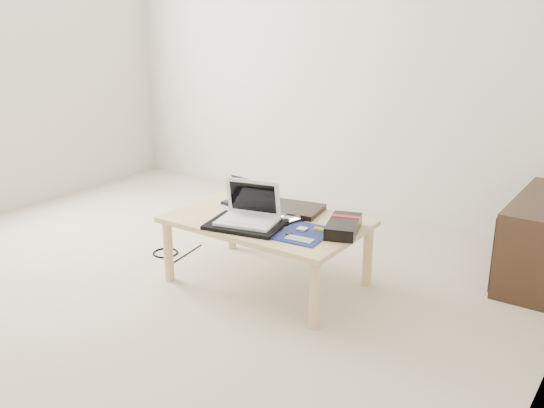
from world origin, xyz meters
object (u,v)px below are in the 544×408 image
Objects in this scene: netbook at (247,199)px; white_laptop at (249,213)px; gpu_box at (343,226)px; coffee_table at (267,227)px.

white_laptop reaches higher than netbook.
netbook is 0.79× the size of gpu_box.
coffee_table is at bearing 78.36° from white_laptop.
white_laptop is 1.04× the size of gpu_box.
netbook is at bearing 172.92° from gpu_box.
coffee_table is 0.47m from gpu_box.
gpu_box is (0.46, 0.05, 0.08)m from coffee_table.
netbook is at bearing 129.03° from white_laptop.
netbook is at bearing 150.31° from coffee_table.
coffee_table is 4.03× the size of netbook.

